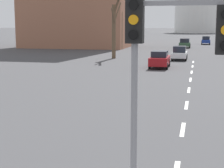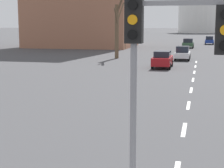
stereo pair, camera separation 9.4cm
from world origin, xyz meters
The scene contains 14 objects.
lane_stripe_2 centered at (0.00, 11.02, 0.00)m, with size 0.16×2.00×0.01m, color silver.
lane_stripe_3 centered at (0.00, 15.52, 0.00)m, with size 0.16×2.00×0.01m, color silver.
lane_stripe_4 centered at (0.00, 20.02, 0.00)m, with size 0.16×2.00×0.01m, color silver.
lane_stripe_5 centered at (0.00, 24.52, 0.00)m, with size 0.16×2.00×0.01m, color silver.
lane_stripe_6 centered at (0.00, 29.02, 0.00)m, with size 0.16×2.00×0.01m, color silver.
lane_stripe_7 centered at (0.00, 33.52, 0.00)m, with size 0.16×2.00×0.01m, color silver.
lane_stripe_8 centered at (0.00, 38.02, 0.00)m, with size 0.16×2.00×0.01m, color silver.
traffic_signal_centre_tall centered at (-0.18, 4.46, 3.55)m, with size 2.16×0.34×4.69m.
sedan_near_right centered at (-2.98, 31.59, 0.80)m, with size 1.74×4.08×1.59m.
sedan_mid_centre centered at (-1.82, 62.76, 0.81)m, with size 1.91×4.27×1.61m.
sedan_far_left centered at (1.92, 75.21, 0.82)m, with size 1.73×4.12×1.64m.
sedan_far_right centered at (-1.57, 39.94, 0.79)m, with size 1.69×4.10×1.59m.
bare_tree_left_near centered at (-9.22, 40.10, 3.67)m, with size 1.59×4.48×8.00m.
bare_tree_left_far centered at (-11.73, 56.24, 3.30)m, with size 1.34×3.03×6.95m.
Camera 2 is at (0.56, -3.20, 4.01)m, focal length 60.00 mm.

